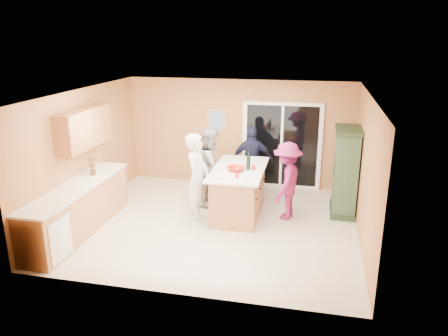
% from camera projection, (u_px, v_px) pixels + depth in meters
% --- Properties ---
extents(floor, '(5.50, 5.50, 0.00)m').
position_uv_depth(floor, '(216.00, 224.00, 8.71)').
color(floor, white).
rests_on(floor, ground).
extents(ceiling, '(5.50, 5.00, 0.10)m').
position_uv_depth(ceiling, '(215.00, 93.00, 7.94)').
color(ceiling, white).
rests_on(ceiling, wall_back).
extents(wall_back, '(5.50, 0.10, 2.60)m').
position_uv_depth(wall_back, '(239.00, 133.00, 10.66)').
color(wall_back, tan).
rests_on(wall_back, ground).
extents(wall_front, '(5.50, 0.10, 2.60)m').
position_uv_depth(wall_front, '(173.00, 212.00, 6.00)').
color(wall_front, tan).
rests_on(wall_front, ground).
extents(wall_left, '(0.10, 5.00, 2.60)m').
position_uv_depth(wall_left, '(84.00, 153.00, 8.89)').
color(wall_left, tan).
rests_on(wall_left, ground).
extents(wall_right, '(0.10, 5.00, 2.60)m').
position_uv_depth(wall_right, '(365.00, 171.00, 7.77)').
color(wall_right, tan).
rests_on(wall_right, ground).
extents(left_cabinet_run, '(0.65, 3.05, 1.24)m').
position_uv_depth(left_cabinet_run, '(74.00, 212.00, 8.10)').
color(left_cabinet_run, '#B77847').
rests_on(left_cabinet_run, floor).
extents(upper_cabinets, '(0.35, 1.60, 0.75)m').
position_uv_depth(upper_cabinets, '(84.00, 128.00, 8.49)').
color(upper_cabinets, '#B77847').
rests_on(upper_cabinets, wall_left).
extents(sliding_door, '(1.90, 0.07, 2.10)m').
position_uv_depth(sliding_door, '(282.00, 146.00, 10.49)').
color(sliding_door, white).
rests_on(sliding_door, floor).
extents(framed_picture, '(0.46, 0.04, 0.56)m').
position_uv_depth(framed_picture, '(217.00, 120.00, 10.66)').
color(framed_picture, tan).
rests_on(framed_picture, wall_back).
extents(kitchen_island, '(1.06, 1.93, 1.01)m').
position_uv_depth(kitchen_island, '(239.00, 193.00, 9.05)').
color(kitchen_island, '#B77847').
rests_on(kitchen_island, floor).
extents(green_hutch, '(0.52, 0.99, 1.82)m').
position_uv_depth(green_hutch, '(345.00, 172.00, 9.01)').
color(green_hutch, '#1F3320').
rests_on(green_hutch, floor).
extents(woman_white, '(0.47, 0.68, 1.82)m').
position_uv_depth(woman_white, '(197.00, 179.00, 8.54)').
color(woman_white, silver).
rests_on(woman_white, floor).
extents(woman_grey, '(0.71, 0.88, 1.72)m').
position_uv_depth(woman_grey, '(211.00, 166.00, 9.53)').
color(woman_grey, gray).
rests_on(woman_grey, floor).
extents(woman_navy, '(1.02, 0.58, 1.64)m').
position_uv_depth(woman_navy, '(252.00, 161.00, 10.09)').
color(woman_navy, '#181936').
rests_on(woman_navy, floor).
extents(woman_magenta, '(0.79, 1.13, 1.59)m').
position_uv_depth(woman_magenta, '(287.00, 181.00, 8.79)').
color(woman_magenta, maroon).
rests_on(woman_magenta, floor).
extents(serving_bowl, '(0.46, 0.46, 0.09)m').
position_uv_depth(serving_bowl, '(236.00, 169.00, 8.73)').
color(serving_bowl, '#AB1C13').
rests_on(serving_bowl, kitchen_island).
extents(tulip_vase, '(0.21, 0.15, 0.40)m').
position_uv_depth(tulip_vase, '(92.00, 165.00, 8.64)').
color(tulip_vase, '#AA1115').
rests_on(tulip_vase, left_cabinet_run).
extents(tumbler_near, '(0.08, 0.08, 0.10)m').
position_uv_depth(tumbler_near, '(254.00, 167.00, 8.78)').
color(tumbler_near, '#AB1C13').
rests_on(tumbler_near, kitchen_island).
extents(tumbler_far, '(0.07, 0.07, 0.10)m').
position_uv_depth(tumbler_far, '(237.00, 175.00, 8.31)').
color(tumbler_far, '#AB1C13').
rests_on(tumbler_far, kitchen_island).
extents(wine_bottle, '(0.08, 0.08, 0.37)m').
position_uv_depth(wine_bottle, '(248.00, 163.00, 8.78)').
color(wine_bottle, black).
rests_on(wine_bottle, kitchen_island).
extents(white_plate, '(0.27, 0.27, 0.01)m').
position_uv_depth(white_plate, '(252.00, 164.00, 9.16)').
color(white_plate, silver).
rests_on(white_plate, kitchen_island).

